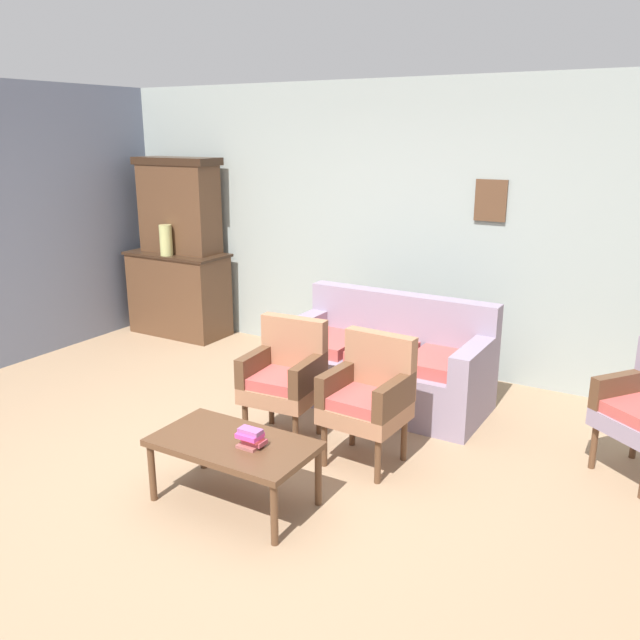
% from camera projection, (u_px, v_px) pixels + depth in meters
% --- Properties ---
extents(ground_plane, '(7.68, 7.68, 0.00)m').
position_uv_depth(ground_plane, '(233.00, 471.00, 4.50)').
color(ground_plane, '#997A5B').
extents(wall_back_with_decor, '(6.40, 0.09, 2.70)m').
position_uv_depth(wall_back_with_decor, '(397.00, 227.00, 6.30)').
color(wall_back_with_decor, '#939E99').
rests_on(wall_back_with_decor, ground).
extents(side_cabinet, '(1.16, 0.55, 0.93)m').
position_uv_depth(side_cabinet, '(179.00, 293.00, 7.44)').
color(side_cabinet, brown).
rests_on(side_cabinet, ground).
extents(cabinet_upper_hutch, '(0.99, 0.38, 1.03)m').
position_uv_depth(cabinet_upper_hutch, '(179.00, 205.00, 7.23)').
color(cabinet_upper_hutch, brown).
rests_on(cabinet_upper_hutch, side_cabinet).
extents(vase_on_cabinet, '(0.14, 0.14, 0.33)m').
position_uv_depth(vase_on_cabinet, '(166.00, 240.00, 7.12)').
color(vase_on_cabinet, tan).
rests_on(vase_on_cabinet, side_cabinet).
extents(floral_couch, '(1.71, 0.81, 0.90)m').
position_uv_depth(floral_couch, '(387.00, 366.00, 5.56)').
color(floral_couch, gray).
rests_on(floral_couch, ground).
extents(armchair_near_cabinet, '(0.56, 0.53, 0.90)m').
position_uv_depth(armchair_near_cabinet, '(285.00, 374.00, 4.89)').
color(armchair_near_cabinet, '#9E6B4C').
rests_on(armchair_near_cabinet, ground).
extents(armchair_near_couch_end, '(0.55, 0.52, 0.90)m').
position_uv_depth(armchair_near_couch_end, '(369.00, 394.00, 4.52)').
color(armchair_near_couch_end, '#9E6B4C').
rests_on(armchair_near_couch_end, ground).
extents(coffee_table, '(1.00, 0.56, 0.42)m').
position_uv_depth(coffee_table, '(234.00, 447.00, 4.03)').
color(coffee_table, brown).
rests_on(coffee_table, ground).
extents(book_stack_on_table, '(0.16, 0.12, 0.12)m').
position_uv_depth(book_stack_on_table, '(251.00, 438.00, 3.92)').
color(book_stack_on_table, '#9E5853').
rests_on(book_stack_on_table, coffee_table).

